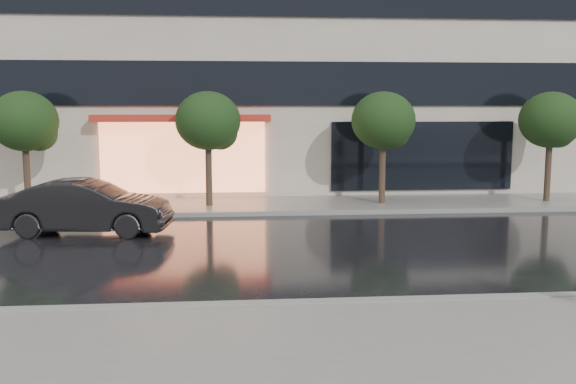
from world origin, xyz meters
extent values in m
plane|color=black|center=(0.00, 0.00, 0.00)|extent=(120.00, 120.00, 0.00)
cube|color=slate|center=(0.00, -3.25, 0.06)|extent=(60.00, 4.50, 0.12)
cube|color=slate|center=(0.00, 10.25, 0.06)|extent=(60.00, 3.50, 0.12)
cube|color=gray|center=(0.00, -1.00, 0.07)|extent=(60.00, 0.25, 0.14)
cube|color=gray|center=(0.00, 8.50, 0.07)|extent=(60.00, 0.25, 0.14)
cube|color=black|center=(0.00, 11.94, 4.30)|extent=(28.00, 0.12, 1.60)
cube|color=#FF8C59|center=(-4.00, 11.92, 1.60)|extent=(6.00, 0.10, 2.60)
cube|color=red|center=(-4.00, 11.59, 3.05)|extent=(6.40, 0.70, 0.25)
cube|color=black|center=(5.00, 11.94, 1.60)|extent=(7.00, 0.10, 2.60)
cylinder|color=#33261C|center=(-9.00, 10.00, 1.10)|extent=(0.22, 0.22, 2.20)
ellipsoid|color=black|center=(-9.00, 10.00, 3.00)|extent=(2.20, 2.20, 1.98)
sphere|color=black|center=(-8.60, 10.20, 2.60)|extent=(1.20, 1.20, 1.20)
cylinder|color=#33261C|center=(-3.00, 10.00, 1.10)|extent=(0.22, 0.22, 2.20)
ellipsoid|color=black|center=(-3.00, 10.00, 3.00)|extent=(2.20, 2.20, 1.98)
sphere|color=black|center=(-2.60, 10.20, 2.60)|extent=(1.20, 1.20, 1.20)
cylinder|color=#33261C|center=(3.00, 10.00, 1.10)|extent=(0.22, 0.22, 2.20)
ellipsoid|color=black|center=(3.00, 10.00, 3.00)|extent=(2.20, 2.20, 1.98)
sphere|color=black|center=(3.40, 10.20, 2.60)|extent=(1.20, 1.20, 1.20)
cylinder|color=#33261C|center=(9.00, 10.00, 1.10)|extent=(0.22, 0.22, 2.20)
ellipsoid|color=black|center=(9.00, 10.00, 3.00)|extent=(2.20, 2.20, 1.98)
sphere|color=black|center=(9.40, 10.20, 2.60)|extent=(1.20, 1.20, 1.20)
imported|color=black|center=(-6.20, 6.00, 0.75)|extent=(4.68, 2.05, 1.49)
camera|label=1|loc=(-2.18, -11.81, 3.57)|focal=40.00mm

